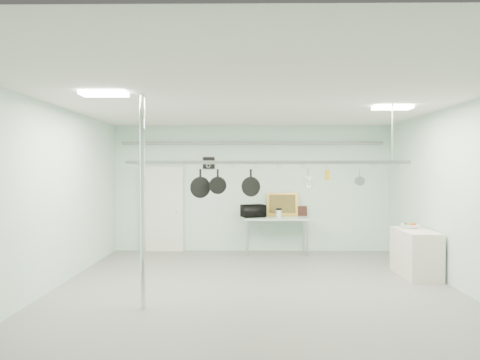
{
  "coord_description": "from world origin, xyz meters",
  "views": [
    {
      "loc": [
        -0.18,
        -6.92,
        2.07
      ],
      "look_at": [
        -0.27,
        1.0,
        1.88
      ],
      "focal_mm": 32.0,
      "sensor_mm": 36.0,
      "label": 1
    }
  ],
  "objects_px": {
    "chrome_pole": "(143,202)",
    "skillet_right": "(251,183)",
    "pot_rack": "(267,161)",
    "fruit_bowl": "(410,226)",
    "side_cabinet": "(416,253)",
    "skillet_mid": "(218,181)",
    "prep_table": "(276,220)",
    "skillet_left": "(200,183)",
    "coffee_canister": "(279,214)",
    "microwave": "(253,211)"
  },
  "relations": [
    {
      "from": "chrome_pole",
      "to": "skillet_right",
      "type": "bearing_deg",
      "value": 29.05
    },
    {
      "from": "pot_rack",
      "to": "fruit_bowl",
      "type": "relative_size",
      "value": 14.21
    },
    {
      "from": "side_cabinet",
      "to": "skillet_mid",
      "type": "relative_size",
      "value": 2.86
    },
    {
      "from": "prep_table",
      "to": "skillet_mid",
      "type": "bearing_deg",
      "value": -110.59
    },
    {
      "from": "fruit_bowl",
      "to": "skillet_mid",
      "type": "distance_m",
      "value": 4.12
    },
    {
      "from": "side_cabinet",
      "to": "fruit_bowl",
      "type": "distance_m",
      "value": 0.55
    },
    {
      "from": "side_cabinet",
      "to": "skillet_right",
      "type": "xyz_separation_m",
      "value": [
        -3.23,
        -1.1,
        1.41
      ]
    },
    {
      "from": "skillet_left",
      "to": "skillet_mid",
      "type": "relative_size",
      "value": 1.12
    },
    {
      "from": "pot_rack",
      "to": "coffee_canister",
      "type": "height_order",
      "value": "pot_rack"
    },
    {
      "from": "fruit_bowl",
      "to": "skillet_mid",
      "type": "xyz_separation_m",
      "value": [
        -3.77,
        -1.35,
        0.93
      ]
    },
    {
      "from": "prep_table",
      "to": "fruit_bowl",
      "type": "distance_m",
      "value": 3.2
    },
    {
      "from": "skillet_mid",
      "to": "microwave",
      "type": "bearing_deg",
      "value": 71.67
    },
    {
      "from": "side_cabinet",
      "to": "skillet_right",
      "type": "distance_m",
      "value": 3.69
    },
    {
      "from": "side_cabinet",
      "to": "skillet_right",
      "type": "height_order",
      "value": "skillet_right"
    },
    {
      "from": "pot_rack",
      "to": "coffee_canister",
      "type": "bearing_deg",
      "value": 81.92
    },
    {
      "from": "microwave",
      "to": "skillet_right",
      "type": "relative_size",
      "value": 1.22
    },
    {
      "from": "chrome_pole",
      "to": "skillet_left",
      "type": "distance_m",
      "value": 1.21
    },
    {
      "from": "prep_table",
      "to": "fruit_bowl",
      "type": "bearing_deg",
      "value": -37.56
    },
    {
      "from": "side_cabinet",
      "to": "skillet_mid",
      "type": "height_order",
      "value": "skillet_mid"
    },
    {
      "from": "coffee_canister",
      "to": "skillet_left",
      "type": "relative_size",
      "value": 0.41
    },
    {
      "from": "skillet_right",
      "to": "chrome_pole",
      "type": "bearing_deg",
      "value": -130.3
    },
    {
      "from": "prep_table",
      "to": "skillet_mid",
      "type": "relative_size",
      "value": 3.81
    },
    {
      "from": "fruit_bowl",
      "to": "skillet_left",
      "type": "xyz_separation_m",
      "value": [
        -4.07,
        -1.35,
        0.91
      ]
    },
    {
      "from": "skillet_mid",
      "to": "skillet_left",
      "type": "bearing_deg",
      "value": 173.11
    },
    {
      "from": "microwave",
      "to": "skillet_mid",
      "type": "relative_size",
      "value": 1.32
    },
    {
      "from": "side_cabinet",
      "to": "skillet_right",
      "type": "bearing_deg",
      "value": -161.19
    },
    {
      "from": "side_cabinet",
      "to": "microwave",
      "type": "relative_size",
      "value": 2.17
    },
    {
      "from": "side_cabinet",
      "to": "coffee_canister",
      "type": "relative_size",
      "value": 6.24
    },
    {
      "from": "chrome_pole",
      "to": "microwave",
      "type": "distance_m",
      "value": 4.58
    },
    {
      "from": "skillet_right",
      "to": "microwave",
      "type": "bearing_deg",
      "value": 108.78
    },
    {
      "from": "chrome_pole",
      "to": "coffee_canister",
      "type": "bearing_deg",
      "value": 59.99
    },
    {
      "from": "pot_rack",
      "to": "microwave",
      "type": "relative_size",
      "value": 8.67
    },
    {
      "from": "side_cabinet",
      "to": "microwave",
      "type": "distance_m",
      "value": 3.87
    },
    {
      "from": "prep_table",
      "to": "skillet_right",
      "type": "bearing_deg",
      "value": -101.64
    },
    {
      "from": "skillet_left",
      "to": "skillet_mid",
      "type": "bearing_deg",
      "value": -25.29
    },
    {
      "from": "prep_table",
      "to": "skillet_right",
      "type": "relative_size",
      "value": 3.51
    },
    {
      "from": "side_cabinet",
      "to": "skillet_left",
      "type": "bearing_deg",
      "value": -164.93
    },
    {
      "from": "chrome_pole",
      "to": "coffee_canister",
      "type": "xyz_separation_m",
      "value": [
        2.35,
        4.07,
        -0.6
      ]
    },
    {
      "from": "side_cabinet",
      "to": "pot_rack",
      "type": "relative_size",
      "value": 0.25
    },
    {
      "from": "pot_rack",
      "to": "chrome_pole",
      "type": "bearing_deg",
      "value": -154.65
    },
    {
      "from": "chrome_pole",
      "to": "skillet_right",
      "type": "xyz_separation_m",
      "value": [
        1.62,
        0.9,
        0.26
      ]
    },
    {
      "from": "skillet_mid",
      "to": "pot_rack",
      "type": "bearing_deg",
      "value": -6.89
    },
    {
      "from": "prep_table",
      "to": "pot_rack",
      "type": "height_order",
      "value": "pot_rack"
    },
    {
      "from": "prep_table",
      "to": "pot_rack",
      "type": "xyz_separation_m",
      "value": [
        -0.4,
        -3.3,
        1.4
      ]
    },
    {
      "from": "fruit_bowl",
      "to": "skillet_right",
      "type": "height_order",
      "value": "skillet_right"
    },
    {
      "from": "chrome_pole",
      "to": "coffee_canister",
      "type": "relative_size",
      "value": 16.65
    },
    {
      "from": "pot_rack",
      "to": "coffee_canister",
      "type": "relative_size",
      "value": 24.98
    },
    {
      "from": "chrome_pole",
      "to": "prep_table",
      "type": "height_order",
      "value": "chrome_pole"
    },
    {
      "from": "pot_rack",
      "to": "microwave",
      "type": "distance_m",
      "value": 3.51
    },
    {
      "from": "prep_table",
      "to": "skillet_mid",
      "type": "distance_m",
      "value": 3.68
    }
  ]
}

